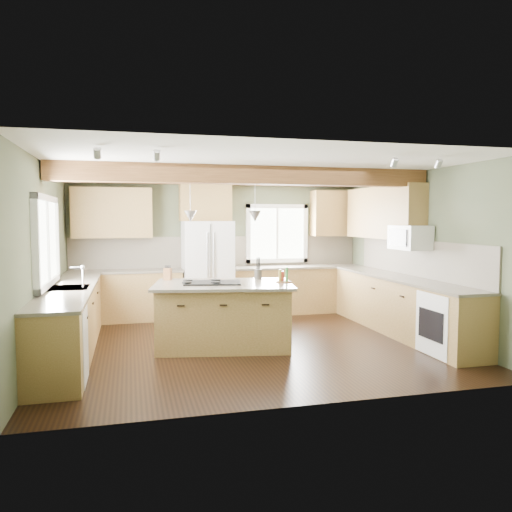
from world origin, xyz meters
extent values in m
plane|color=black|center=(0.00, 0.00, 0.00)|extent=(5.60, 5.60, 0.00)
plane|color=silver|center=(0.00, 0.00, 2.60)|extent=(5.60, 5.60, 0.00)
plane|color=#47523A|center=(0.00, 2.50, 1.30)|extent=(5.60, 0.00, 5.60)
plane|color=#47523A|center=(-2.80, 0.00, 1.30)|extent=(0.00, 5.00, 5.00)
plane|color=#47523A|center=(2.80, 0.00, 1.30)|extent=(0.00, 5.00, 5.00)
cube|color=#4D2C16|center=(0.00, -0.02, 2.47)|extent=(5.55, 0.26, 0.26)
cube|color=#4D2C16|center=(0.00, 2.40, 2.54)|extent=(5.55, 0.20, 0.10)
cube|color=brown|center=(0.00, 2.48, 1.21)|extent=(5.58, 0.03, 0.58)
cube|color=brown|center=(2.78, 0.05, 1.21)|extent=(0.03, 3.70, 0.58)
cube|color=brown|center=(-1.79, 2.20, 0.44)|extent=(2.02, 0.60, 0.88)
cube|color=#4E4739|center=(-1.79, 2.20, 0.90)|extent=(2.06, 0.64, 0.04)
cube|color=brown|center=(1.49, 2.20, 0.44)|extent=(2.62, 0.60, 0.88)
cube|color=#4E4739|center=(1.49, 2.20, 0.90)|extent=(2.66, 0.64, 0.04)
cube|color=brown|center=(-2.50, 0.05, 0.44)|extent=(0.60, 3.70, 0.88)
cube|color=#4E4739|center=(-2.50, 0.05, 0.90)|extent=(0.64, 3.74, 0.04)
cube|color=brown|center=(2.50, 0.05, 0.44)|extent=(0.60, 3.70, 0.88)
cube|color=#4E4739|center=(2.50, 0.05, 0.90)|extent=(0.64, 3.74, 0.04)
cube|color=brown|center=(-1.99, 2.33, 1.95)|extent=(1.40, 0.35, 0.90)
cube|color=brown|center=(-0.30, 2.33, 2.15)|extent=(0.96, 0.35, 0.70)
cube|color=brown|center=(2.62, 0.90, 1.95)|extent=(0.35, 2.20, 0.90)
cube|color=brown|center=(2.30, 2.33, 1.95)|extent=(0.90, 0.35, 0.90)
cube|color=white|center=(-2.78, 0.05, 1.55)|extent=(0.04, 1.60, 1.05)
cube|color=white|center=(1.15, 2.48, 1.55)|extent=(1.10, 0.04, 1.00)
cube|color=#262628|center=(-2.50, 0.05, 0.91)|extent=(0.50, 0.65, 0.03)
cylinder|color=#B2B2B7|center=(-2.32, 0.05, 1.05)|extent=(0.02, 0.02, 0.28)
cube|color=white|center=(-2.49, -1.25, 0.43)|extent=(0.60, 0.60, 0.84)
cube|color=white|center=(2.49, -1.25, 0.43)|extent=(0.60, 0.72, 0.84)
cube|color=white|center=(2.58, -0.05, 1.55)|extent=(0.40, 0.70, 0.38)
cone|color=#B2B2B7|center=(-0.85, 0.06, 1.88)|extent=(0.18, 0.18, 0.16)
cone|color=#B2B2B7|center=(0.05, -0.11, 1.88)|extent=(0.18, 0.18, 0.16)
cube|color=white|center=(-0.30, 2.12, 0.90)|extent=(0.90, 0.74, 1.80)
cube|color=brown|center=(-0.40, -0.02, 0.44)|extent=(2.01, 1.44, 0.88)
cube|color=#4E4739|center=(-0.40, -0.02, 0.90)|extent=(2.15, 1.58, 0.04)
cube|color=black|center=(-0.55, 0.00, 0.93)|extent=(0.88, 0.67, 0.02)
cube|color=brown|center=(-1.14, 0.54, 1.01)|extent=(0.13, 0.12, 0.18)
cylinder|color=#403933|center=(0.21, 0.31, 1.00)|extent=(0.16, 0.16, 0.15)
camera|label=1|loc=(-1.70, -7.04, 1.85)|focal=35.00mm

